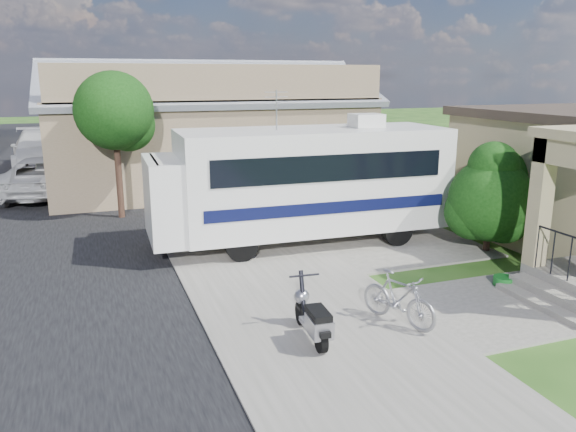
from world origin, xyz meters
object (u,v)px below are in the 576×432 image
object	(u,v)px
van	(42,150)
garden_hose	(504,283)
motorhome	(302,180)
shrub	(491,196)
pickup_truck	(46,176)
scooter	(313,318)
bicycle	(398,302)

from	to	relation	value
van	garden_hose	distance (m)	22.62
motorhome	van	size ratio (longest dim) A/B	1.22
shrub	pickup_truck	distance (m)	15.85
scooter	pickup_truck	size ratio (longest dim) A/B	0.29
pickup_truck	garden_hose	distance (m)	16.70
scooter	van	xyz separation A→B (m)	(-5.29, 21.22, 0.48)
shrub	garden_hose	distance (m)	2.96
scooter	bicycle	distance (m)	1.70
shrub	pickup_truck	bearing A→B (deg)	134.17
scooter	van	distance (m)	21.88
shrub	scooter	size ratio (longest dim) A/B	1.84
bicycle	pickup_truck	world-z (taller)	pickup_truck
shrub	pickup_truck	world-z (taller)	shrub
garden_hose	shrub	bearing A→B (deg)	58.78
bicycle	motorhome	bearing A→B (deg)	64.72
motorhome	bicycle	world-z (taller)	motorhome
motorhome	bicycle	distance (m)	5.61
shrub	bicycle	world-z (taller)	shrub
shrub	bicycle	xyz separation A→B (m)	(-4.52, -3.17, -0.98)
shrub	motorhome	bearing A→B (deg)	151.59
shrub	pickup_truck	xyz separation A→B (m)	(-11.03, 11.35, -0.70)
van	garden_hose	xyz separation A→B (m)	(10.15, -20.20, -0.84)
motorhome	garden_hose	size ratio (longest dim) A/B	17.65
motorhome	garden_hose	xyz separation A→B (m)	(2.87, -4.54, -1.63)
motorhome	garden_hose	distance (m)	5.62
shrub	van	distance (m)	21.33
pickup_truck	garden_hose	size ratio (longest dim) A/B	12.05
motorhome	bicycle	bearing A→B (deg)	-91.28
scooter	garden_hose	distance (m)	4.97
shrub	bicycle	bearing A→B (deg)	-144.95
scooter	pickup_truck	world-z (taller)	pickup_truck
motorhome	shrub	bearing A→B (deg)	-26.76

